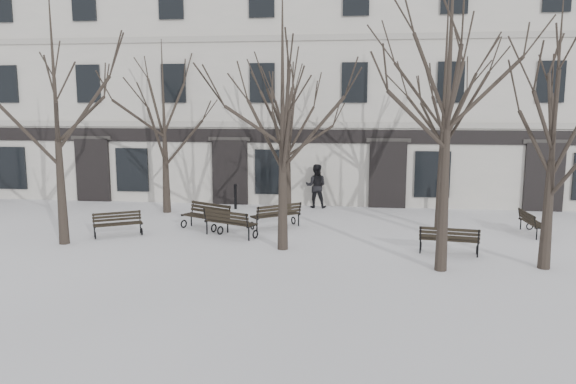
% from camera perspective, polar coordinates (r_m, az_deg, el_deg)
% --- Properties ---
extents(ground, '(100.00, 100.00, 0.00)m').
position_cam_1_polar(ground, '(17.36, -0.39, -6.15)').
color(ground, white).
rests_on(ground, ground).
extents(building, '(40.40, 10.20, 11.40)m').
position_cam_1_polar(building, '(29.66, 2.92, 10.92)').
color(building, '#B6B3A9').
rests_on(building, ground).
extents(tree_0, '(5.69, 5.69, 8.13)m').
position_cam_1_polar(tree_0, '(19.28, -22.64, 9.95)').
color(tree_0, black).
rests_on(tree_0, ground).
extents(tree_1, '(5.61, 5.61, 8.02)m').
position_cam_1_polar(tree_1, '(17.15, -0.56, 10.59)').
color(tree_1, black).
rests_on(tree_1, ground).
extents(tree_2, '(6.35, 6.35, 9.08)m').
position_cam_1_polar(tree_2, '(15.51, 16.12, 12.85)').
color(tree_2, black).
rests_on(tree_2, ground).
extents(tree_3, '(5.03, 5.03, 7.19)m').
position_cam_1_polar(tree_3, '(16.66, 25.54, 7.96)').
color(tree_3, black).
rests_on(tree_3, ground).
extents(tree_4, '(4.95, 4.95, 7.07)m').
position_cam_1_polar(tree_4, '(23.67, -12.54, 8.53)').
color(tree_4, black).
rests_on(tree_4, ground).
extents(tree_5, '(4.89, 4.89, 6.99)m').
position_cam_1_polar(tree_5, '(22.68, -0.04, 8.60)').
color(tree_5, black).
rests_on(tree_5, ground).
extents(tree_6, '(5.89, 5.89, 8.42)m').
position_cam_1_polar(tree_6, '(20.68, 15.68, 10.70)').
color(tree_6, black).
rests_on(tree_6, ground).
extents(bench_0, '(1.68, 1.30, 0.82)m').
position_cam_1_polar(bench_0, '(20.26, -16.91, -3.04)').
color(bench_0, black).
rests_on(bench_0, ground).
extents(bench_1, '(1.98, 1.40, 0.96)m').
position_cam_1_polar(bench_1, '(19.32, -5.98, -3.05)').
color(bench_1, black).
rests_on(bench_1, ground).
extents(bench_2, '(1.83, 0.90, 0.88)m').
position_cam_1_polar(bench_2, '(17.69, 16.04, -4.62)').
color(bench_2, black).
rests_on(bench_2, ground).
extents(bench_3, '(1.98, 1.51, 0.96)m').
position_cam_1_polar(bench_3, '(20.46, -8.29, -2.39)').
color(bench_3, black).
rests_on(bench_3, ground).
extents(bench_4, '(1.84, 1.64, 0.93)m').
position_cam_1_polar(bench_4, '(20.53, -1.17, -2.31)').
color(bench_4, black).
rests_on(bench_4, ground).
extents(bench_5, '(0.69, 1.65, 0.82)m').
position_cam_1_polar(bench_5, '(21.31, 23.53, -2.83)').
color(bench_5, black).
rests_on(bench_5, ground).
extents(bollard_a, '(0.14, 0.14, 1.11)m').
position_cam_1_polar(bollard_a, '(24.27, -5.37, -0.37)').
color(bollard_a, black).
rests_on(bollard_a, ground).
extents(bollard_b, '(0.16, 0.16, 1.21)m').
position_cam_1_polar(bollard_b, '(24.42, 15.28, -0.46)').
color(bollard_b, black).
rests_on(bollard_b, ground).
extents(pedestrian_b, '(0.95, 0.75, 1.92)m').
position_cam_1_polar(pedestrian_b, '(24.66, 2.85, -1.58)').
color(pedestrian_b, black).
rests_on(pedestrian_b, ground).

